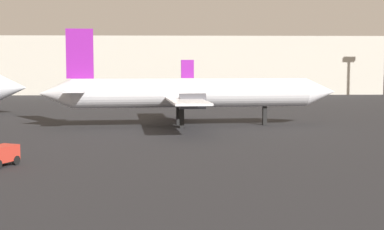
# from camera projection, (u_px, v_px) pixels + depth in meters

# --- Properties ---
(airplane_distant) EXTENTS (31.12, 22.52, 9.97)m
(airplane_distant) POSITION_uv_depth(u_px,v_px,m) (189.00, 93.00, 58.07)
(airplane_distant) COLOR white
(airplane_distant) RESTS_ON ground_plane
(airplane_far_right) EXTENTS (22.62, 16.49, 7.13)m
(airplane_far_right) POSITION_uv_depth(u_px,v_px,m) (142.00, 87.00, 95.03)
(airplane_far_right) COLOR silver
(airplane_far_right) RESTS_ON ground_plane
(terminal_building) EXTENTS (94.39, 24.51, 12.21)m
(terminal_building) POSITION_uv_depth(u_px,v_px,m) (159.00, 65.00, 127.77)
(terminal_building) COLOR beige
(terminal_building) RESTS_ON ground_plane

